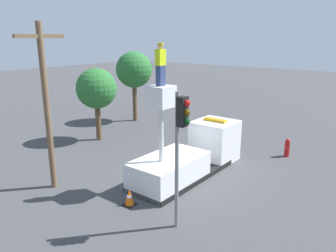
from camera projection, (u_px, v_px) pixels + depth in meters
ground_plane at (183, 177)px, 16.16m from camera, size 120.00×120.00×0.00m
bucket_truck at (191, 156)px, 16.45m from camera, size 7.10×2.19×4.71m
worker at (161, 65)px, 13.44m from camera, size 0.40×0.26×1.75m
traffic_light_pole at (181, 135)px, 10.95m from camera, size 0.34×0.57×4.97m
fire_hydrant at (287, 148)px, 18.83m from camera, size 0.53×0.29×1.07m
traffic_cone_rear at (129, 197)px, 13.40m from camera, size 0.48×0.48×0.70m
tree_left_bg at (96, 89)px, 21.20m from camera, size 2.62×2.62×4.78m
tree_right_bg at (134, 70)px, 26.09m from camera, size 2.88×2.88×5.61m
utility_pole at (46, 102)px, 14.11m from camera, size 2.20×0.26×7.31m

